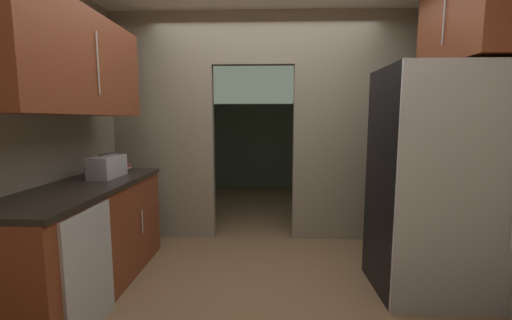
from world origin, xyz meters
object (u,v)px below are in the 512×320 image
Objects in this scene: dishwasher at (90,271)px; refrigerator at (433,183)px; boombox at (107,167)px; book_stack at (123,168)px.

refrigerator is at bearing 13.45° from dishwasher.
refrigerator is at bearing -5.31° from boombox.
refrigerator reaches higher than book_stack.
boombox is at bearing -85.74° from book_stack.
boombox is 2.37× the size of book_stack.
boombox is (-0.28, 0.86, 0.58)m from dishwasher.
dishwasher is 1.36m from book_stack.
dishwasher is at bearing -71.90° from boombox.
dishwasher is at bearing -75.90° from book_stack.
book_stack is at bearing 104.10° from dishwasher.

